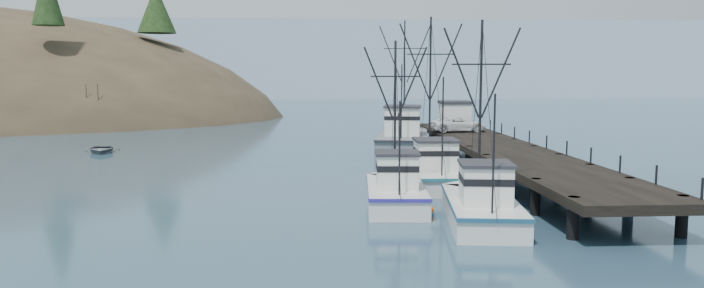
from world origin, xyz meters
name	(u,v)px	position (x,y,z in m)	size (l,w,h in m)	color
ground	(325,222)	(0.00, 0.00, 0.00)	(400.00, 400.00, 0.00)	#284559
pier	(501,150)	(14.00, 16.00, 1.69)	(6.00, 44.00, 2.00)	black
distant_ridge	(348,97)	(10.00, 170.00, 0.00)	(360.00, 40.00, 26.00)	#9EB2C6
distant_ridge_far	(200,95)	(-40.00, 185.00, 0.00)	(180.00, 25.00, 18.00)	silver
moored_sailboats	(104,126)	(-29.65, 56.15, 0.33)	(18.24, 15.22, 6.35)	silver
trawler_near	(481,206)	(8.06, -0.27, 0.82)	(4.49, 10.58, 10.76)	silver
trawler_mid	(395,191)	(4.14, 4.01, 0.82)	(3.83, 9.78, 9.88)	silver
trawler_far	(431,172)	(7.54, 10.87, 0.82)	(4.02, 11.64, 11.88)	silver
work_vessel	(403,139)	(8.09, 28.89, 1.23)	(6.92, 15.79, 13.13)	slate
pier_shed	(455,114)	(13.80, 31.79, 3.42)	(3.00, 3.20, 2.80)	silver
pickup_truck	(458,124)	(13.26, 27.75, 2.73)	(2.43, 5.27, 1.46)	silver
motorboat	(101,152)	(-21.21, 29.69, 0.00)	(3.35, 4.69, 0.97)	#565B5F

